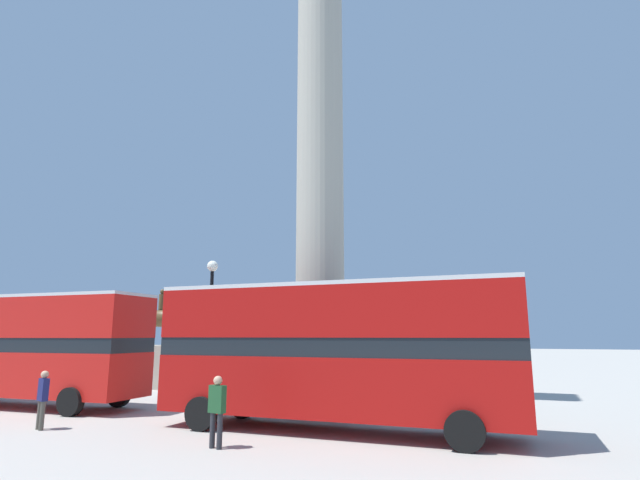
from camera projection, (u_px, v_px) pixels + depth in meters
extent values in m
plane|color=#ADA89E|center=(320.00, 406.00, 20.18)|extent=(200.00, 200.00, 0.00)
cube|color=#A39E8E|center=(320.00, 392.00, 20.28)|extent=(5.73, 5.73, 1.08)
cube|color=#A39E8E|center=(320.00, 365.00, 20.48)|extent=(4.13, 4.13, 1.08)
cube|color=#A39E8E|center=(320.00, 338.00, 20.69)|extent=(2.52, 2.52, 1.08)
cylinder|color=#A39E8E|center=(320.00, 114.00, 22.57)|extent=(2.06, 2.06, 18.85)
cube|color=red|center=(25.00, 373.00, 20.15)|extent=(10.57, 3.12, 1.67)
cube|color=black|center=(28.00, 345.00, 20.36)|extent=(10.57, 3.07, 0.55)
cube|color=red|center=(31.00, 318.00, 20.56)|extent=(10.57, 3.12, 1.57)
cube|color=silver|center=(33.00, 298.00, 20.72)|extent=(10.57, 3.12, 0.12)
cylinder|color=black|center=(119.00, 394.00, 19.99)|extent=(1.02, 0.36, 1.00)
cylinder|color=black|center=(70.00, 402.00, 17.69)|extent=(1.02, 0.36, 1.00)
cube|color=#A80F0C|center=(335.00, 385.00, 14.95)|extent=(11.00, 2.74, 1.70)
cube|color=black|center=(335.00, 347.00, 15.16)|extent=(11.00, 2.69, 0.55)
cube|color=#A80F0C|center=(335.00, 313.00, 15.35)|extent=(11.00, 2.74, 1.49)
cube|color=silver|center=(335.00, 287.00, 15.50)|extent=(11.00, 2.74, 0.12)
cylinder|color=black|center=(473.00, 416.00, 14.58)|extent=(1.01, 0.32, 1.00)
cylinder|color=black|center=(465.00, 431.00, 12.27)|extent=(1.01, 0.32, 1.00)
cylinder|color=black|center=(243.00, 403.00, 17.30)|extent=(1.01, 0.32, 1.00)
cylinder|color=black|center=(201.00, 414.00, 14.99)|extent=(1.01, 0.32, 1.00)
cube|color=#A39E8E|center=(158.00, 366.00, 27.96)|extent=(3.80, 2.73, 2.26)
ellipsoid|color=brown|center=(161.00, 318.00, 28.46)|extent=(2.37, 0.99, 0.97)
cone|color=brown|center=(178.00, 310.00, 28.13)|extent=(0.95, 0.54, 1.03)
cylinder|color=brown|center=(162.00, 302.00, 28.63)|extent=(0.36, 0.36, 0.90)
sphere|color=brown|center=(163.00, 292.00, 28.75)|extent=(0.28, 0.28, 0.28)
cylinder|color=brown|center=(174.00, 336.00, 28.24)|extent=(0.20, 0.20, 1.02)
cylinder|color=brown|center=(168.00, 336.00, 27.75)|extent=(0.20, 0.20, 1.02)
cylinder|color=brown|center=(152.00, 336.00, 28.79)|extent=(0.20, 0.20, 1.02)
cylinder|color=brown|center=(146.00, 336.00, 28.30)|extent=(0.20, 0.20, 1.02)
cylinder|color=black|center=(207.00, 404.00, 19.22)|extent=(0.31, 0.31, 0.40)
cylinder|color=black|center=(210.00, 339.00, 19.69)|extent=(0.14, 0.14, 5.36)
sphere|color=white|center=(213.00, 266.00, 20.23)|extent=(0.44, 0.44, 0.44)
cylinder|color=#4C473D|center=(42.00, 416.00, 15.08)|extent=(0.14, 0.14, 0.84)
cylinder|color=#4C473D|center=(39.00, 415.00, 15.24)|extent=(0.14, 0.14, 0.84)
cube|color=#191E51|center=(43.00, 390.00, 15.30)|extent=(0.49, 0.34, 0.67)
sphere|color=tan|center=(45.00, 374.00, 15.39)|extent=(0.23, 0.23, 0.23)
cylinder|color=#28282D|center=(220.00, 431.00, 12.59)|extent=(0.14, 0.14, 0.86)
cylinder|color=#28282D|center=(213.00, 430.00, 12.73)|extent=(0.14, 0.14, 0.86)
cube|color=#1E4C28|center=(217.00, 399.00, 12.81)|extent=(0.50, 0.27, 0.68)
sphere|color=tan|center=(218.00, 380.00, 12.89)|extent=(0.23, 0.23, 0.23)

